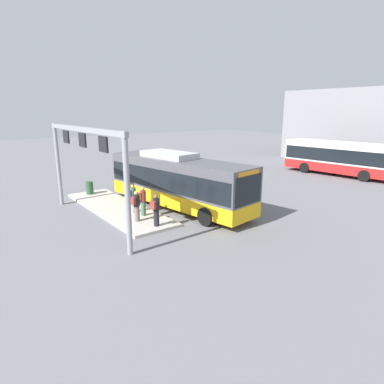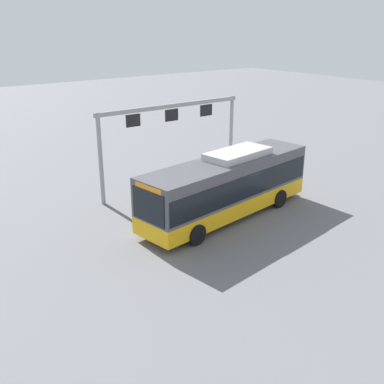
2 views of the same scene
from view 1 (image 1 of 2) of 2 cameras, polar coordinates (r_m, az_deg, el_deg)
The scene contains 10 objects.
ground_plane at distance 20.62m, azimuth -2.47°, elevation -2.73°, with size 120.00×120.00×0.00m, color slate.
platform_curb at distance 20.73m, azimuth -13.01°, elevation -2.77°, with size 10.00×2.80×0.16m, color #B2ADA3.
bus_main at distance 20.18m, azimuth -2.53°, elevation 2.20°, with size 10.79×3.88×3.46m.
bus_background_left at distance 33.61m, azimuth 24.09°, elevation 5.74°, with size 9.73×3.27×3.10m.
person_boarding at distance 16.76m, azimuth -6.34°, elevation -3.06°, with size 0.49×0.60×1.67m.
person_waiting_near at distance 17.64m, azimuth -9.71°, elevation -2.30°, with size 0.45×0.59×1.67m.
person_waiting_mid at distance 18.52m, azimuth -8.63°, elevation -1.47°, with size 0.38×0.55×1.67m.
person_waiting_far at distance 19.22m, azimuth -10.33°, elevation -0.96°, with size 0.36×0.54×1.67m.
platform_sign_gantry at distance 17.69m, azimuth -18.43°, elevation 6.30°, with size 9.97×0.24×5.20m.
trash_bin at distance 24.29m, azimuth -17.46°, elevation 0.71°, with size 0.52×0.52×0.90m, color #2D5133.
Camera 1 is at (16.15, -11.34, 5.99)m, focal length 30.52 mm.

